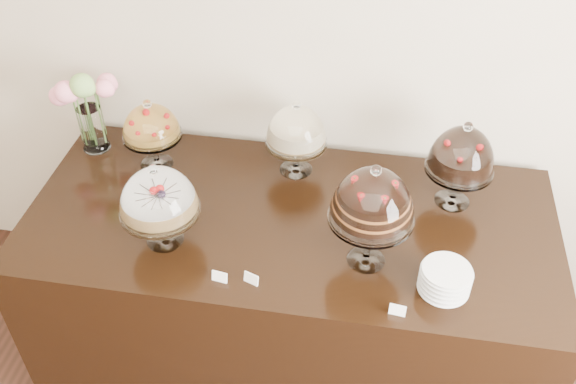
% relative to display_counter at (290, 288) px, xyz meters
% --- Properties ---
extents(wall_back, '(5.00, 0.04, 3.00)m').
position_rel_display_counter_xyz_m(wall_back, '(0.03, 0.55, 1.05)').
color(wall_back, '#C0B29A').
rests_on(wall_back, ground).
extents(display_counter, '(2.20, 1.00, 0.90)m').
position_rel_display_counter_xyz_m(display_counter, '(0.00, 0.00, 0.00)').
color(display_counter, black).
rests_on(display_counter, ground).
extents(cake_stand_sugar_sponge, '(0.31, 0.31, 0.38)m').
position_rel_display_counter_xyz_m(cake_stand_sugar_sponge, '(-0.47, -0.21, 0.68)').
color(cake_stand_sugar_sponge, white).
rests_on(cake_stand_sugar_sponge, display_counter).
extents(cake_stand_choco_layer, '(0.32, 0.32, 0.46)m').
position_rel_display_counter_xyz_m(cake_stand_choco_layer, '(0.33, -0.19, 0.76)').
color(cake_stand_choco_layer, white).
rests_on(cake_stand_choco_layer, display_counter).
extents(cake_stand_cheesecake, '(0.27, 0.27, 0.36)m').
position_rel_display_counter_xyz_m(cake_stand_cheesecake, '(-0.03, 0.32, 0.67)').
color(cake_stand_cheesecake, white).
rests_on(cake_stand_cheesecake, display_counter).
extents(cake_stand_dark_choco, '(0.28, 0.28, 0.41)m').
position_rel_display_counter_xyz_m(cake_stand_dark_choco, '(0.67, 0.22, 0.70)').
color(cake_stand_dark_choco, white).
rests_on(cake_stand_dark_choco, display_counter).
extents(cake_stand_fruit_tart, '(0.26, 0.26, 0.34)m').
position_rel_display_counter_xyz_m(cake_stand_fruit_tart, '(-0.66, 0.25, 0.66)').
color(cake_stand_fruit_tart, white).
rests_on(cake_stand_fruit_tart, display_counter).
extents(flower_vase, '(0.31, 0.28, 0.42)m').
position_rel_display_counter_xyz_m(flower_vase, '(-0.98, 0.32, 0.70)').
color(flower_vase, white).
rests_on(flower_vase, display_counter).
extents(plate_stack, '(0.19, 0.19, 0.10)m').
position_rel_display_counter_xyz_m(plate_stack, '(0.62, -0.29, 0.50)').
color(plate_stack, silver).
rests_on(plate_stack, display_counter).
extents(price_card_left, '(0.06, 0.02, 0.04)m').
position_rel_display_counter_xyz_m(price_card_left, '(-0.20, -0.39, 0.47)').
color(price_card_left, white).
rests_on(price_card_left, display_counter).
extents(price_card_right, '(0.06, 0.02, 0.04)m').
position_rel_display_counter_xyz_m(price_card_right, '(0.46, -0.44, 0.47)').
color(price_card_right, white).
rests_on(price_card_right, display_counter).
extents(price_card_extra, '(0.06, 0.04, 0.04)m').
position_rel_display_counter_xyz_m(price_card_extra, '(-0.08, -0.38, 0.47)').
color(price_card_extra, white).
rests_on(price_card_extra, display_counter).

